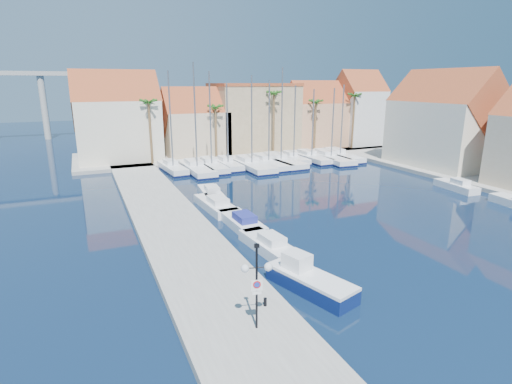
# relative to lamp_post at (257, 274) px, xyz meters

# --- Properties ---
(ground) EXTENTS (260.00, 260.00, 0.00)m
(ground) POSITION_rel_lamp_post_xyz_m (8.48, 2.09, -3.39)
(ground) COLOR black
(ground) RESTS_ON ground
(quay_west) EXTENTS (6.00, 77.00, 0.50)m
(quay_west) POSITION_rel_lamp_post_xyz_m (-0.52, 15.59, -3.14)
(quay_west) COLOR gray
(quay_west) RESTS_ON ground
(shore_north) EXTENTS (54.00, 16.00, 0.50)m
(shore_north) POSITION_rel_lamp_post_xyz_m (18.48, 50.09, -3.14)
(shore_north) COLOR gray
(shore_north) RESTS_ON ground
(shore_east) EXTENTS (12.00, 60.00, 0.50)m
(shore_east) POSITION_rel_lamp_post_xyz_m (40.48, 17.09, -3.14)
(shore_east) COLOR gray
(shore_east) RESTS_ON ground
(lamp_post) EXTENTS (1.46, 0.69, 4.40)m
(lamp_post) POSITION_rel_lamp_post_xyz_m (0.00, 0.00, 0.00)
(lamp_post) COLOR black
(lamp_post) RESTS_ON quay_west
(bollard) EXTENTS (0.18, 0.18, 0.45)m
(bollard) POSITION_rel_lamp_post_xyz_m (1.22, 1.64, -2.66)
(bollard) COLOR black
(bollard) RESTS_ON quay_west
(fishing_boat) EXTENTS (3.53, 6.10, 2.02)m
(fishing_boat) POSITION_rel_lamp_post_xyz_m (4.69, 2.97, -2.72)
(fishing_boat) COLOR #0E1D52
(fishing_boat) RESTS_ON ground
(motorboat_west_0) EXTENTS (2.45, 6.05, 1.40)m
(motorboat_west_0) POSITION_rel_lamp_post_xyz_m (4.99, 9.18, -2.88)
(motorboat_west_0) COLOR white
(motorboat_west_0) RESTS_ON ground
(motorboat_west_1) EXTENTS (2.21, 6.43, 1.40)m
(motorboat_west_1) POSITION_rel_lamp_post_xyz_m (5.04, 14.54, -2.88)
(motorboat_west_1) COLOR white
(motorboat_west_1) RESTS_ON ground
(motorboat_west_2) EXTENTS (2.56, 6.89, 1.40)m
(motorboat_west_2) POSITION_rel_lamp_post_xyz_m (4.56, 20.27, -2.88)
(motorboat_west_2) COLOR white
(motorboat_west_2) RESTS_ON ground
(motorboat_west_3) EXTENTS (2.52, 6.17, 1.40)m
(motorboat_west_3) POSITION_rel_lamp_post_xyz_m (5.41, 24.47, -2.88)
(motorboat_west_3) COLOR white
(motorboat_west_3) RESTS_ON ground
(motorboat_east_1) EXTENTS (2.25, 5.55, 1.40)m
(motorboat_east_1) POSITION_rel_lamp_post_xyz_m (32.48, 16.14, -2.88)
(motorboat_east_1) COLOR white
(motorboat_east_1) RESTS_ON ground
(sailboat_0) EXTENTS (2.90, 8.56, 13.59)m
(sailboat_0) POSITION_rel_lamp_post_xyz_m (4.35, 39.11, -2.75)
(sailboat_0) COLOR white
(sailboat_0) RESTS_ON ground
(sailboat_1) EXTENTS (3.05, 10.86, 14.63)m
(sailboat_1) POSITION_rel_lamp_post_xyz_m (7.35, 37.63, -2.79)
(sailboat_1) COLOR white
(sailboat_1) RESTS_ON ground
(sailboat_2) EXTENTS (2.74, 10.01, 13.54)m
(sailboat_2) POSITION_rel_lamp_post_xyz_m (9.77, 38.60, -2.79)
(sailboat_2) COLOR white
(sailboat_2) RESTS_ON ground
(sailboat_3) EXTENTS (2.30, 8.51, 12.01)m
(sailboat_3) POSITION_rel_lamp_post_xyz_m (12.29, 38.66, -2.78)
(sailboat_3) COLOR white
(sailboat_3) RESTS_ON ground
(sailboat_4) EXTENTS (3.34, 12.08, 13.04)m
(sailboat_4) POSITION_rel_lamp_post_xyz_m (15.28, 37.12, -2.82)
(sailboat_4) COLOR white
(sailboat_4) RESTS_ON ground
(sailboat_5) EXTENTS (3.52, 11.57, 12.45)m
(sailboat_5) POSITION_rel_lamp_post_xyz_m (18.24, 37.69, -2.82)
(sailboat_5) COLOR white
(sailboat_5) RESTS_ON ground
(sailboat_6) EXTENTS (3.87, 12.11, 14.21)m
(sailboat_6) POSITION_rel_lamp_post_xyz_m (20.41, 37.97, -2.81)
(sailboat_6) COLOR white
(sailboat_6) RESTS_ON ground
(sailboat_7) EXTENTS (2.31, 8.23, 11.68)m
(sailboat_7) POSITION_rel_lamp_post_xyz_m (23.20, 38.77, -2.78)
(sailboat_7) COLOR white
(sailboat_7) RESTS_ON ground
(sailboat_8) EXTENTS (2.94, 10.24, 11.14)m
(sailboat_8) POSITION_rel_lamp_post_xyz_m (26.22, 38.57, -2.82)
(sailboat_8) COLOR white
(sailboat_8) RESTS_ON ground
(sailboat_9) EXTENTS (4.04, 11.97, 11.28)m
(sailboat_9) POSITION_rel_lamp_post_xyz_m (28.98, 37.22, -2.84)
(sailboat_9) COLOR white
(sailboat_9) RESTS_ON ground
(sailboat_10) EXTENTS (3.55, 11.50, 11.77)m
(sailboat_10) POSITION_rel_lamp_post_xyz_m (31.34, 38.15, -2.83)
(sailboat_10) COLOR white
(sailboat_10) RESTS_ON ground
(building_0) EXTENTS (12.30, 9.00, 13.50)m
(building_0) POSITION_rel_lamp_post_xyz_m (-1.52, 49.09, 3.14)
(building_0) COLOR beige
(building_0) RESTS_ON shore_north
(building_1) EXTENTS (10.30, 8.00, 11.00)m
(building_1) POSITION_rel_lamp_post_xyz_m (10.48, 49.09, 1.91)
(building_1) COLOR #C6AD8C
(building_1) RESTS_ON shore_north
(building_2) EXTENTS (14.20, 10.20, 11.50)m
(building_2) POSITION_rel_lamp_post_xyz_m (21.48, 50.09, 2.87)
(building_2) COLOR tan
(building_2) RESTS_ON shore_north
(building_3) EXTENTS (10.30, 8.00, 12.00)m
(building_3) POSITION_rel_lamp_post_xyz_m (33.48, 49.09, 2.47)
(building_3) COLOR tan
(building_3) RESTS_ON shore_north
(building_4) EXTENTS (8.30, 8.00, 14.00)m
(building_4) POSITION_rel_lamp_post_xyz_m (42.48, 48.09, 3.58)
(building_4) COLOR silver
(building_4) RESTS_ON shore_north
(building_6) EXTENTS (9.00, 14.30, 13.50)m
(building_6) POSITION_rel_lamp_post_xyz_m (40.48, 26.09, 3.13)
(building_6) COLOR beige
(building_6) RESTS_ON shore_east
(palm_0) EXTENTS (2.60, 2.60, 10.15)m
(palm_0) POSITION_rel_lamp_post_xyz_m (2.48, 44.09, 5.69)
(palm_0) COLOR brown
(palm_0) RESTS_ON shore_north
(palm_1) EXTENTS (2.60, 2.60, 9.15)m
(palm_1) POSITION_rel_lamp_post_xyz_m (12.48, 44.09, 4.75)
(palm_1) COLOR brown
(palm_1) RESTS_ON shore_north
(palm_2) EXTENTS (2.60, 2.60, 11.15)m
(palm_2) POSITION_rel_lamp_post_xyz_m (22.48, 44.09, 6.63)
(palm_2) COLOR brown
(palm_2) RESTS_ON shore_north
(palm_3) EXTENTS (2.60, 2.60, 9.65)m
(palm_3) POSITION_rel_lamp_post_xyz_m (30.48, 44.09, 5.22)
(palm_3) COLOR brown
(palm_3) RESTS_ON shore_north
(palm_4) EXTENTS (2.60, 2.60, 10.65)m
(palm_4) POSITION_rel_lamp_post_xyz_m (38.48, 44.09, 6.16)
(palm_4) COLOR brown
(palm_4) RESTS_ON shore_north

